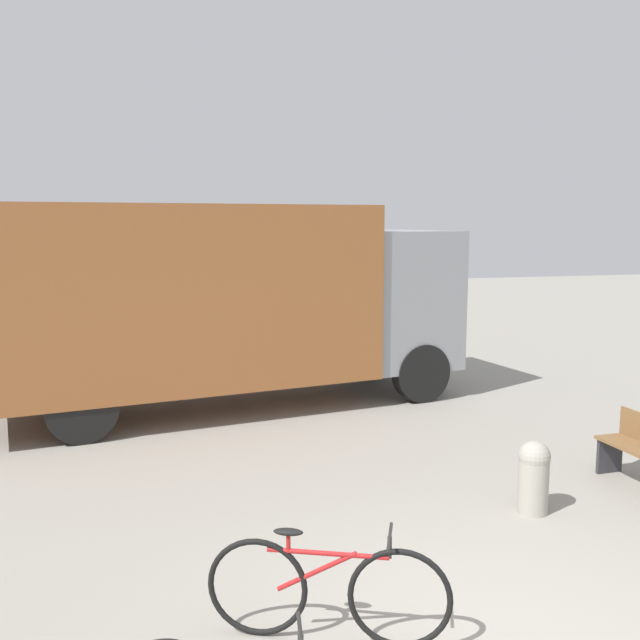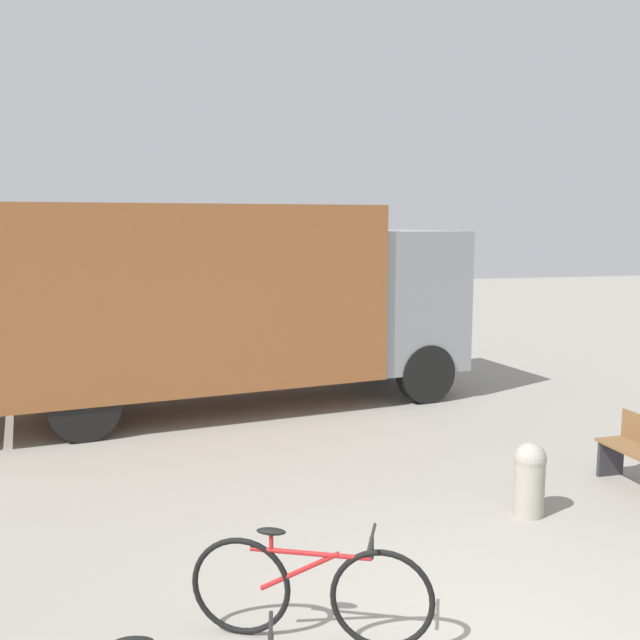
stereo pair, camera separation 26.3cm
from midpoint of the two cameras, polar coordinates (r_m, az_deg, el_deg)
The scene contains 3 objects.
delivery_truck at distance 11.66m, azimuth -8.39°, elevation 1.86°, with size 8.04×3.63×3.29m.
bicycle_middle at distance 5.52m, azimuth -0.90°, elevation -20.80°, with size 1.67×0.76×0.85m.
bollard_near_bench at distance 7.91m, azimuth 15.80°, elevation -11.78°, with size 0.33×0.33×0.78m.
Camera 1 is at (-2.49, -4.23, 3.06)m, focal length 40.00 mm.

